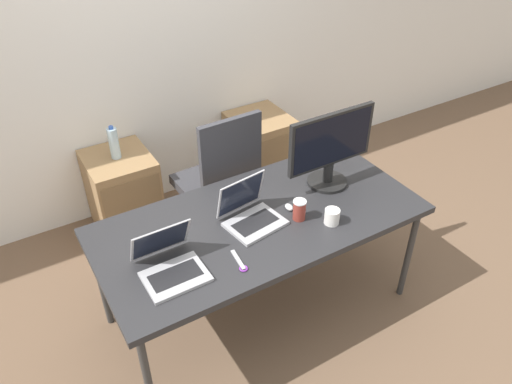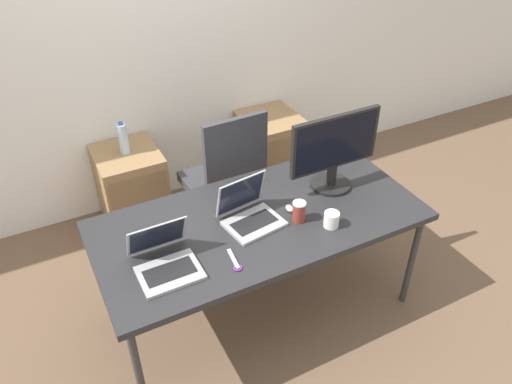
{
  "view_description": "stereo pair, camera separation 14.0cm",
  "coord_description": "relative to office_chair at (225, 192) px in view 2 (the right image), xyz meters",
  "views": [
    {
      "loc": [
        -1.14,
        -1.85,
        2.48
      ],
      "look_at": [
        0.0,
        0.04,
        0.88
      ],
      "focal_mm": 35.0,
      "sensor_mm": 36.0,
      "label": 1
    },
    {
      "loc": [
        -1.02,
        -1.92,
        2.48
      ],
      "look_at": [
        0.0,
        0.04,
        0.88
      ],
      "focal_mm": 35.0,
      "sensor_mm": 36.0,
      "label": 2
    }
  ],
  "objects": [
    {
      "name": "scissors",
      "position": [
        -0.39,
        -1.0,
        0.34
      ],
      "size": [
        0.05,
        0.17,
        0.01
      ],
      "color": "#B2B2B7",
      "rests_on": "desk"
    },
    {
      "name": "laptop_left",
      "position": [
        -0.17,
        -0.74,
        0.39
      ],
      "size": [
        0.33,
        0.32,
        0.24
      ],
      "color": "#ADADB2",
      "rests_on": "desk"
    },
    {
      "name": "cabinet_right",
      "position": [
        0.64,
        0.48,
        -0.09
      ],
      "size": [
        0.45,
        0.5,
        0.62
      ],
      "color": "#99754C",
      "rests_on": "ground_plane"
    },
    {
      "name": "coffee_cup_white",
      "position": [
        0.2,
        -0.98,
        0.38
      ],
      "size": [
        0.08,
        0.08,
        0.09
      ],
      "color": "white",
      "rests_on": "desk"
    },
    {
      "name": "monitor",
      "position": [
        0.42,
        -0.67,
        0.58
      ],
      "size": [
        0.58,
        0.24,
        0.48
      ],
      "color": "black",
      "rests_on": "desk"
    },
    {
      "name": "mouse",
      "position": [
        0.07,
        -0.76,
        0.35
      ],
      "size": [
        0.04,
        0.06,
        0.03
      ],
      "color": "silver",
      "rests_on": "desk"
    },
    {
      "name": "water_bottle",
      "position": [
        -0.55,
        0.48,
        0.34
      ],
      "size": [
        0.07,
        0.07,
        0.25
      ],
      "color": "silver",
      "rests_on": "cabinet_left"
    },
    {
      "name": "laptop_right",
      "position": [
        -0.71,
        -0.88,
        0.38
      ],
      "size": [
        0.3,
        0.33,
        0.23
      ],
      "color": "#ADADB2",
      "rests_on": "desk"
    },
    {
      "name": "office_chair",
      "position": [
        0.0,
        0.0,
        0.0
      ],
      "size": [
        0.56,
        0.57,
        1.07
      ],
      "color": "#232326",
      "rests_on": "ground_plane"
    },
    {
      "name": "wall_back",
      "position": [
        -0.11,
        0.76,
        0.9
      ],
      "size": [
        10.0,
        0.05,
        2.6
      ],
      "color": "white",
      "rests_on": "ground_plane"
    },
    {
      "name": "desk",
      "position": [
        -0.11,
        -0.74,
        0.29
      ],
      "size": [
        1.84,
        0.88,
        0.73
      ],
      "color": "#28282B",
      "rests_on": "ground_plane"
    },
    {
      "name": "cabinet_left",
      "position": [
        -0.55,
        0.48,
        -0.09
      ],
      "size": [
        0.45,
        0.5,
        0.62
      ],
      "color": "#99754C",
      "rests_on": "ground_plane"
    },
    {
      "name": "ground_plane",
      "position": [
        -0.11,
        -0.74,
        -0.4
      ],
      "size": [
        14.0,
        14.0,
        0.0
      ],
      "primitive_type": "plane",
      "color": "brown"
    },
    {
      "name": "coffee_cup_brown",
      "position": [
        0.07,
        -0.86,
        0.4
      ],
      "size": [
        0.07,
        0.07,
        0.12
      ],
      "color": "maroon",
      "rests_on": "desk"
    }
  ]
}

